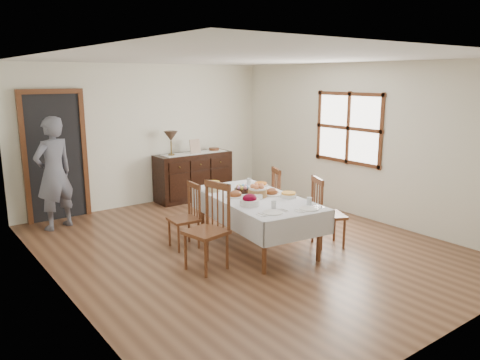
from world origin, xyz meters
TOP-DOWN VIEW (x-y plane):
  - ground at (0.00, 0.00)m, footprint 6.00×6.00m
  - room_shell at (-0.15, 0.42)m, footprint 5.02×6.02m
  - dining_table at (0.15, -0.08)m, footprint 1.33×2.21m
  - chair_left_near at (-0.81, -0.35)m, footprint 0.53×0.53m
  - chair_left_far at (-0.65, 0.48)m, footprint 0.41×0.41m
  - chair_right_near at (0.93, -0.66)m, footprint 0.55×0.55m
  - chair_right_far at (1.05, 0.35)m, footprint 0.52×0.52m
  - sideboard at (0.81, 2.72)m, footprint 1.52×0.55m
  - person at (-1.88, 2.44)m, footprint 0.69×0.56m
  - bread_basket at (0.17, -0.08)m, footprint 0.27×0.27m
  - egg_basket at (0.16, 0.26)m, footprint 0.24×0.24m
  - ham_platter_a at (-0.08, 0.10)m, footprint 0.27×0.27m
  - ham_platter_b at (0.41, -0.11)m, footprint 0.31×0.31m
  - beet_bowl at (-0.19, -0.37)m, footprint 0.26×0.26m
  - carrot_bowl at (0.53, 0.29)m, footprint 0.22×0.22m
  - pineapple_bowl at (-0.15, 0.57)m, footprint 0.22×0.22m
  - casserole_dish at (0.49, -0.37)m, footprint 0.22×0.22m
  - butter_dish at (0.06, -0.20)m, footprint 0.15×0.11m
  - setting_left at (-0.14, -0.77)m, footprint 0.44×0.31m
  - setting_right at (0.35, -0.92)m, footprint 0.44×0.31m
  - glass_far_a at (0.02, 0.62)m, footprint 0.06×0.06m
  - glass_far_b at (0.51, 0.56)m, footprint 0.06×0.06m
  - runner at (0.83, 2.69)m, footprint 1.30×0.35m
  - table_lamp at (0.34, 2.71)m, footprint 0.26×0.26m
  - picture_frame at (0.82, 2.64)m, footprint 0.22×0.08m
  - deco_bowl at (1.32, 2.74)m, footprint 0.20×0.20m

SIDE VIEW (x-z plane):
  - ground at x=0.00m, z-range 0.00..0.00m
  - sideboard at x=0.81m, z-range 0.00..0.91m
  - chair_left_far at x=-0.65m, z-range 0.01..0.92m
  - chair_right_far at x=1.05m, z-range 0.01..0.97m
  - chair_right_near at x=0.93m, z-range 0.01..1.01m
  - chair_left_near at x=-0.81m, z-range 0.01..1.09m
  - dining_table at x=0.15m, z-range 0.27..0.99m
  - setting_left at x=-0.14m, z-range 0.69..0.79m
  - setting_right at x=0.35m, z-range 0.69..0.79m
  - ham_platter_b at x=0.41m, z-range 0.69..0.81m
  - ham_platter_a at x=-0.08m, z-range 0.69..0.81m
  - butter_dish at x=0.06m, z-range 0.72..0.79m
  - casserole_dish at x=0.49m, z-range 0.72..0.79m
  - carrot_bowl at x=0.53m, z-range 0.72..0.80m
  - egg_basket at x=0.16m, z-range 0.71..0.81m
  - glass_far_a at x=0.02m, z-range 0.72..0.81m
  - glass_far_b at x=0.51m, z-range 0.72..0.83m
  - beet_bowl at x=-0.19m, z-range 0.71..0.86m
  - pineapple_bowl at x=-0.15m, z-range 0.72..0.86m
  - bread_basket at x=0.17m, z-range 0.71..0.89m
  - runner at x=0.83m, z-range 0.91..0.92m
  - deco_bowl at x=1.32m, z-range 0.91..0.97m
  - person at x=-1.88m, z-range 0.00..1.90m
  - picture_frame at x=0.82m, z-range 0.91..1.19m
  - table_lamp at x=0.34m, z-range 1.04..1.50m
  - room_shell at x=-0.15m, z-range 0.32..2.97m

